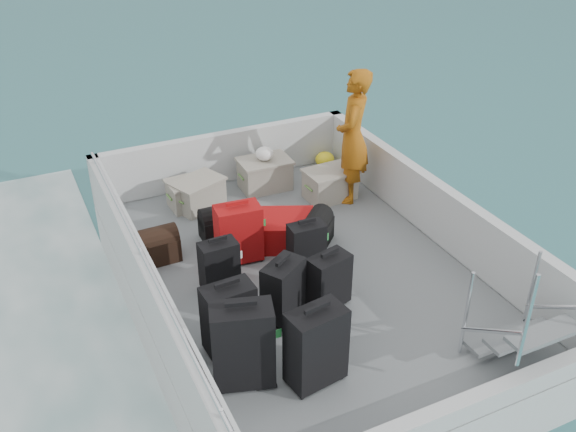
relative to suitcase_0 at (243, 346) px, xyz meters
name	(u,v)px	position (x,y,z in m)	size (l,w,h in m)	color
ground	(302,314)	(1.22, 1.29, -1.02)	(160.00, 160.00, 0.00)	#15484B
ferry_hull	(303,293)	(1.22, 1.29, -0.72)	(3.60, 5.00, 0.60)	silver
deck	(303,271)	(1.22, 1.29, -0.41)	(3.30, 4.70, 0.02)	slate
deck_fittings	(346,249)	(1.57, 0.97, -0.03)	(3.60, 5.00, 0.90)	#B9BDBD
suitcase_0	(243,346)	(0.00, 0.00, 0.00)	(0.53, 0.30, 0.81)	black
suitcase_1	(229,319)	(0.05, 0.45, -0.06)	(0.47, 0.27, 0.70)	black
suitcase_2	(219,266)	(0.28, 1.37, -0.12)	(0.39, 0.23, 0.56)	black
suitcase_3	(316,347)	(0.57, -0.25, -0.03)	(0.50, 0.29, 0.76)	black
suitcase_4	(283,291)	(0.68, 0.65, -0.08)	(0.43, 0.26, 0.64)	black
suitcase_5	(239,234)	(0.67, 1.79, -0.06)	(0.49, 0.30, 0.68)	#AD0D11
suitcase_6	(329,281)	(1.18, 0.64, -0.11)	(0.42, 0.25, 0.58)	black
suitcase_7	(306,247)	(1.27, 1.32, -0.13)	(0.39, 0.22, 0.55)	black
suitcase_8	(277,230)	(1.19, 1.92, -0.23)	(0.57, 0.87, 0.34)	#AD0D11
duffel_0	(158,248)	(-0.16, 2.17, -0.24)	(0.45, 0.30, 0.32)	black
duffel_1	(220,225)	(0.64, 2.33, -0.24)	(0.46, 0.30, 0.32)	black
duffel_2	(317,232)	(1.60, 1.71, -0.24)	(0.45, 0.30, 0.32)	black
crate_0	(198,195)	(0.64, 3.13, -0.22)	(0.60, 0.41, 0.36)	gray
crate_1	(192,194)	(0.57, 3.20, -0.24)	(0.56, 0.39, 0.34)	gray
crate_2	(265,175)	(1.62, 3.25, -0.21)	(0.65, 0.45, 0.39)	gray
crate_3	(330,185)	(2.28, 2.63, -0.22)	(0.62, 0.43, 0.37)	gray
yellow_bag	(325,159)	(2.67, 3.49, -0.29)	(0.28, 0.26, 0.22)	yellow
white_bag	(264,156)	(1.62, 3.25, 0.08)	(0.24, 0.24, 0.18)	white
passenger	(353,137)	(2.52, 2.52, 0.47)	(0.64, 0.42, 1.75)	orange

